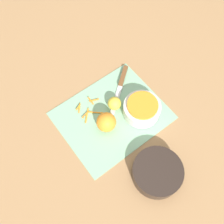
% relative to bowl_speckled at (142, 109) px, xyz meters
% --- Properties ---
extents(ground_plane, '(4.00, 4.00, 0.00)m').
position_rel_bowl_speckled_xyz_m(ground_plane, '(0.11, -0.07, -0.04)').
color(ground_plane, '#9E754C').
extents(cutting_board, '(0.45, 0.37, 0.01)m').
position_rel_bowl_speckled_xyz_m(cutting_board, '(0.11, -0.07, -0.04)').
color(cutting_board, '#84B793').
rests_on(cutting_board, ground_plane).
extents(bowl_speckled, '(0.16, 0.16, 0.07)m').
position_rel_bowl_speckled_xyz_m(bowl_speckled, '(0.00, 0.00, 0.00)').
color(bowl_speckled, silver).
rests_on(bowl_speckled, cutting_board).
extents(bowl_dark, '(0.20, 0.20, 0.06)m').
position_rel_bowl_speckled_xyz_m(bowl_dark, '(0.13, 0.25, -0.01)').
color(bowl_dark, black).
rests_on(bowl_dark, ground_plane).
extents(knife, '(0.23, 0.19, 0.02)m').
position_rel_bowl_speckled_xyz_m(knife, '(-0.03, -0.18, -0.03)').
color(knife, brown).
rests_on(knife, cutting_board).
extents(orange_left, '(0.08, 0.08, 0.08)m').
position_rel_bowl_speckled_xyz_m(orange_left, '(0.16, -0.04, 0.01)').
color(orange_left, orange).
rests_on(orange_left, cutting_board).
extents(lemon, '(0.06, 0.06, 0.06)m').
position_rel_bowl_speckled_xyz_m(lemon, '(0.08, -0.09, -0.01)').
color(lemon, gold).
rests_on(lemon, cutting_board).
extents(peel_pile, '(0.12, 0.11, 0.01)m').
position_rel_bowl_speckled_xyz_m(peel_pile, '(0.18, -0.15, -0.03)').
color(peel_pile, orange).
rests_on(peel_pile, cutting_board).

